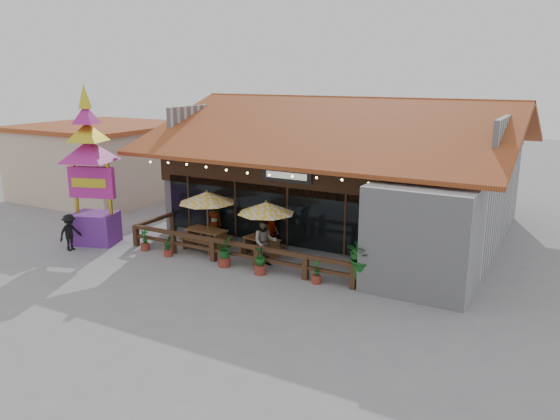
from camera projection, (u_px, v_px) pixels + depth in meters
The scene contains 19 objects.
ground at pixel (276, 268), 20.52m from camera, with size 100.00×100.00×0.00m, color gray.
restaurant_building at pixel (350, 181), 25.46m from camera, with size 15.50×14.73×6.09m.
patio_railing at pixel (222, 245), 21.20m from camera, with size 10.00×2.60×0.92m.
neighbor_building at pixel (105, 160), 32.15m from camera, with size 8.40×8.40×4.22m.
umbrella_left at pixel (207, 198), 22.22m from camera, with size 2.78×2.78×2.51m.
umbrella_right at pixel (266, 208), 20.91m from camera, with size 2.30×2.30×2.40m.
picnic_table_left at pixel (207, 236), 22.68m from camera, with size 1.80×1.58×0.82m.
picnic_table_right at pixel (262, 244), 21.84m from camera, with size 1.70×1.54×0.71m.
thai_sign_tower at pixel (89, 155), 22.59m from camera, with size 3.37×3.37×7.21m.
tropical_plant at pixel (365, 257), 18.34m from camera, with size 1.78×1.83×1.93m.
diner_a at pixel (214, 223), 23.40m from camera, with size 0.63×0.41×1.72m, color #3C2313.
diner_b at pixel (265, 242), 20.54m from camera, with size 0.91×0.71×1.88m, color #3C2313.
diner_c at pixel (271, 231), 22.25m from camera, with size 1.00×0.41×1.70m, color #3C2313.
pedestrian at pixel (70, 232), 22.37m from camera, with size 0.99×0.57×1.53m, color black.
planter_a at pixel (145, 242), 22.48m from camera, with size 0.38×0.36×0.88m.
planter_b at pixel (168, 247), 21.73m from camera, with size 0.38×0.40×0.86m.
planter_c at pixel (224, 251), 20.52m from camera, with size 0.86×0.88×1.09m.
planter_d at pixel (260, 261), 19.76m from camera, with size 0.52×0.52×1.05m.
planter_e at pixel (316, 273), 18.94m from camera, with size 0.36×0.36×0.85m.
Camera 1 is at (9.55, -16.84, 7.14)m, focal length 35.00 mm.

